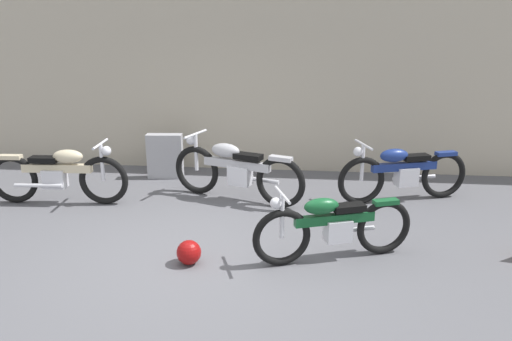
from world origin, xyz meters
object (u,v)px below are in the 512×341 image
Objects in this scene: stone_marker at (165,156)px; helmet at (189,252)px; motorcycle_cream at (59,174)px; motorcycle_blue at (403,173)px; motorcycle_green at (333,226)px; motorcycle_silver at (236,170)px.

stone_marker reaches higher than helmet.
motorcycle_blue is (5.15, 0.63, -0.00)m from motorcycle_cream.
motorcycle_blue reaches higher than stone_marker.
motorcycle_green is 2.32m from motorcycle_silver.
motorcycle_silver is at bearing -13.09° from motorcycle_blue.
motorcycle_silver is (1.39, -1.00, 0.09)m from stone_marker.
motorcycle_silver reaches higher than motorcycle_cream.
stone_marker is at bearing -16.00° from motorcycle_silver.
motorcycle_silver reaches higher than motorcycle_blue.
motorcycle_cream is 2.65m from motorcycle_silver.
helmet is 2.18m from motorcycle_silver.
motorcycle_green is at bearing 43.19° from motorcycle_blue.
helmet is at bearing -39.19° from motorcycle_cream.
motorcycle_green is (1.63, 0.28, 0.28)m from helmet.
stone_marker is 1.87m from motorcycle_cream.
motorcycle_blue is at bearing -138.24° from motorcycle_green.
helmet is 3.65m from motorcycle_blue.
stone_marker is at bearing -29.20° from motorcycle_blue.
stone_marker is at bearing 45.74° from motorcycle_cream.
motorcycle_silver is at bearing 83.50° from helmet.
stone_marker is at bearing -65.12° from motorcycle_green.
motorcycle_cream is (-1.23, -1.41, 0.07)m from stone_marker.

